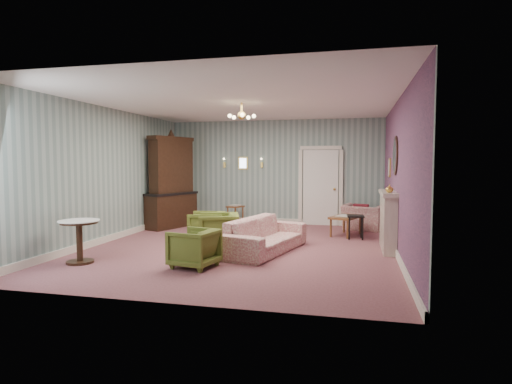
% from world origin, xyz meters
% --- Properties ---
extents(floor, '(7.00, 7.00, 0.00)m').
position_xyz_m(floor, '(0.00, 0.00, 0.00)').
color(floor, '#8D5259').
rests_on(floor, ground).
extents(ceiling, '(7.00, 7.00, 0.00)m').
position_xyz_m(ceiling, '(0.00, 0.00, 2.90)').
color(ceiling, white).
rests_on(ceiling, ground).
extents(wall_back, '(6.00, 0.00, 6.00)m').
position_xyz_m(wall_back, '(0.00, 3.50, 1.45)').
color(wall_back, slate).
rests_on(wall_back, ground).
extents(wall_front, '(6.00, 0.00, 6.00)m').
position_xyz_m(wall_front, '(0.00, -3.50, 1.45)').
color(wall_front, slate).
rests_on(wall_front, ground).
extents(wall_left, '(0.00, 7.00, 7.00)m').
position_xyz_m(wall_left, '(-3.00, 0.00, 1.45)').
color(wall_left, slate).
rests_on(wall_left, ground).
extents(wall_right, '(0.00, 7.00, 7.00)m').
position_xyz_m(wall_right, '(3.00, 0.00, 1.45)').
color(wall_right, slate).
rests_on(wall_right, ground).
extents(wall_right_floral, '(0.00, 7.00, 7.00)m').
position_xyz_m(wall_right_floral, '(2.98, 0.00, 1.45)').
color(wall_right_floral, '#B45A7E').
rests_on(wall_right_floral, ground).
extents(door, '(1.12, 0.12, 2.16)m').
position_xyz_m(door, '(1.30, 3.46, 1.08)').
color(door, white).
rests_on(door, floor).
extents(olive_chair_a, '(0.76, 0.79, 0.70)m').
position_xyz_m(olive_chair_a, '(-0.34, -1.75, 0.35)').
color(olive_chair_a, '#596724').
rests_on(olive_chair_a, floor).
extents(olive_chair_b, '(0.92, 0.95, 0.79)m').
position_xyz_m(olive_chair_b, '(-0.41, -0.26, 0.39)').
color(olive_chair_b, '#596724').
rests_on(olive_chair_b, floor).
extents(olive_chair_c, '(0.79, 0.82, 0.74)m').
position_xyz_m(olive_chair_c, '(-0.86, 0.30, 0.37)').
color(olive_chair_c, '#596724').
rests_on(olive_chair_c, floor).
extents(sofa_chintz, '(1.17, 2.32, 0.87)m').
position_xyz_m(sofa_chintz, '(0.54, -0.31, 0.44)').
color(sofa_chintz, '#9F4050').
rests_on(sofa_chintz, floor).
extents(wingback_chair, '(1.10, 0.85, 0.85)m').
position_xyz_m(wingback_chair, '(2.43, 2.89, 0.43)').
color(wingback_chair, '#9F4050').
rests_on(wingback_chair, floor).
extents(dresser, '(1.02, 1.61, 2.54)m').
position_xyz_m(dresser, '(-2.50, 2.12, 1.27)').
color(dresser, black).
rests_on(dresser, floor).
extents(fireplace, '(0.30, 1.40, 1.16)m').
position_xyz_m(fireplace, '(2.86, 0.40, 0.58)').
color(fireplace, beige).
rests_on(fireplace, floor).
extents(mantel_vase, '(0.15, 0.15, 0.15)m').
position_xyz_m(mantel_vase, '(2.84, 0.00, 1.23)').
color(mantel_vase, gold).
rests_on(mantel_vase, fireplace).
extents(oval_mirror, '(0.04, 0.76, 0.84)m').
position_xyz_m(oval_mirror, '(2.96, 0.40, 1.85)').
color(oval_mirror, white).
rests_on(oval_mirror, wall_right).
extents(framed_print, '(0.04, 0.34, 0.42)m').
position_xyz_m(framed_print, '(2.97, 1.75, 1.60)').
color(framed_print, gold).
rests_on(framed_print, wall_right).
extents(coffee_table, '(0.81, 1.04, 0.47)m').
position_xyz_m(coffee_table, '(2.02, 1.89, 0.24)').
color(coffee_table, brown).
rests_on(coffee_table, floor).
extents(side_table_black, '(0.39, 0.39, 0.54)m').
position_xyz_m(side_table_black, '(2.24, 1.45, 0.27)').
color(side_table_black, black).
rests_on(side_table_black, floor).
extents(pedestal_table, '(0.81, 0.81, 0.74)m').
position_xyz_m(pedestal_table, '(-2.34, -1.93, 0.37)').
color(pedestal_table, black).
rests_on(pedestal_table, floor).
extents(nesting_table, '(0.47, 0.53, 0.57)m').
position_xyz_m(nesting_table, '(-0.99, 2.98, 0.28)').
color(nesting_table, brown).
rests_on(nesting_table, floor).
extents(gilt_mirror_back, '(0.28, 0.06, 0.36)m').
position_xyz_m(gilt_mirror_back, '(-0.90, 3.46, 1.70)').
color(gilt_mirror_back, gold).
rests_on(gilt_mirror_back, wall_back).
extents(sconce_left, '(0.16, 0.12, 0.30)m').
position_xyz_m(sconce_left, '(-1.45, 3.44, 1.70)').
color(sconce_left, gold).
rests_on(sconce_left, wall_back).
extents(sconce_right, '(0.16, 0.12, 0.30)m').
position_xyz_m(sconce_right, '(-0.35, 3.44, 1.70)').
color(sconce_right, gold).
rests_on(sconce_right, wall_back).
extents(chandelier, '(0.56, 0.56, 0.36)m').
position_xyz_m(chandelier, '(0.00, 0.00, 2.63)').
color(chandelier, gold).
rests_on(chandelier, ceiling).
extents(burgundy_cushion, '(0.41, 0.28, 0.39)m').
position_xyz_m(burgundy_cushion, '(2.38, 2.74, 0.48)').
color(burgundy_cushion, maroon).
rests_on(burgundy_cushion, wingback_chair).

